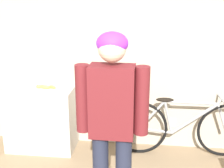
% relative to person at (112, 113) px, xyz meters
% --- Properties ---
extents(wall_back, '(8.00, 0.07, 2.60)m').
position_rel_person_xyz_m(wall_back, '(0.11, 1.46, 0.25)').
color(wall_back, '#B7AD99').
rests_on(wall_back, ground_plane).
extents(side_shelf, '(0.88, 0.46, 0.85)m').
position_rel_person_xyz_m(side_shelf, '(-1.09, 1.18, -0.63)').
color(side_shelf, beige).
rests_on(side_shelf, ground_plane).
extents(person, '(0.63, 0.25, 1.76)m').
position_rel_person_xyz_m(person, '(0.00, 0.00, 0.00)').
color(person, '#23283D').
rests_on(person, ground_plane).
extents(bicycle, '(1.80, 0.46, 0.79)m').
position_rel_person_xyz_m(bicycle, '(0.76, 1.21, -0.67)').
color(bicycle, black).
rests_on(bicycle, ground_plane).
extents(banana, '(0.28, 0.08, 0.04)m').
position_rel_person_xyz_m(banana, '(-1.00, 1.19, -0.18)').
color(banana, '#EAD64C').
rests_on(banana, side_shelf).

